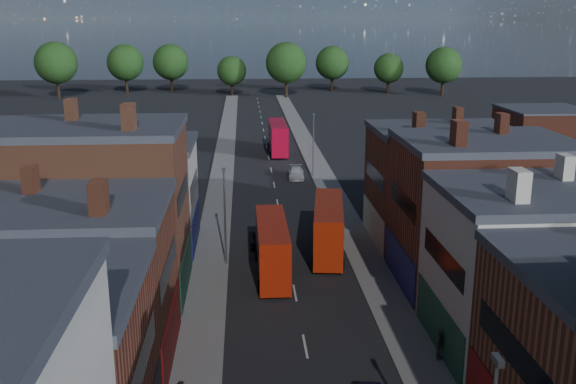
{
  "coord_description": "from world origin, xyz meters",
  "views": [
    {
      "loc": [
        -3.52,
        -19.55,
        19.54
      ],
      "look_at": [
        0.0,
        31.38,
        5.74
      ],
      "focal_mm": 40.0,
      "sensor_mm": 36.0,
      "label": 1
    }
  ],
  "objects": [
    {
      "name": "pavement_west",
      "position": [
        -6.5,
        50.0,
        0.06
      ],
      "size": [
        3.0,
        200.0,
        0.12
      ],
      "primitive_type": "cube",
      "color": "gray",
      "rests_on": "ground"
    },
    {
      "name": "pavement_east",
      "position": [
        6.5,
        50.0,
        0.06
      ],
      "size": [
        3.0,
        200.0,
        0.12
      ],
      "primitive_type": "cube",
      "color": "gray",
      "rests_on": "ground"
    },
    {
      "name": "lamp_post_2",
      "position": [
        -5.2,
        30.0,
        4.7
      ],
      "size": [
        0.25,
        0.7,
        8.12
      ],
      "color": "slate",
      "rests_on": "ground"
    },
    {
      "name": "lamp_post_3",
      "position": [
        5.2,
        60.0,
        4.7
      ],
      "size": [
        0.25,
        0.7,
        8.12
      ],
      "color": "slate",
      "rests_on": "ground"
    },
    {
      "name": "bus_0",
      "position": [
        -1.5,
        27.58,
        2.33
      ],
      "size": [
        2.58,
        10.03,
        4.33
      ],
      "rotation": [
        0.0,
        0.0,
        0.0
      ],
      "color": "#BA1F0A",
      "rests_on": "ground"
    },
    {
      "name": "bus_1",
      "position": [
        3.5,
        31.99,
        2.41
      ],
      "size": [
        3.68,
        10.56,
        4.47
      ],
      "rotation": [
        0.0,
        0.0,
        -0.13
      ],
      "color": "#B5230A",
      "rests_on": "ground"
    },
    {
      "name": "bus_2",
      "position": [
        1.5,
        75.06,
        2.5
      ],
      "size": [
        2.78,
        10.73,
        4.63
      ],
      "rotation": [
        0.0,
        0.0,
        0.01
      ],
      "color": "#B10723",
      "rests_on": "ground"
    },
    {
      "name": "car_2",
      "position": [
        -2.24,
        34.49,
        0.57
      ],
      "size": [
        2.01,
        4.16,
        1.14
      ],
      "primitive_type": "imported",
      "rotation": [
        0.0,
        0.0,
        0.03
      ],
      "color": "black",
      "rests_on": "ground"
    },
    {
      "name": "car_3",
      "position": [
        2.96,
        59.22,
        0.68
      ],
      "size": [
        2.14,
        4.8,
        1.37
      ],
      "primitive_type": "imported",
      "rotation": [
        0.0,
        0.0,
        -0.05
      ],
      "color": "silver",
      "rests_on": "ground"
    },
    {
      "name": "ped_3",
      "position": [
        7.7,
        13.82,
        1.08
      ],
      "size": [
        0.94,
        1.23,
        1.92
      ],
      "primitive_type": "imported",
      "rotation": [
        0.0,
        0.0,
        1.14
      ],
      "color": "#615A53",
      "rests_on": "pavement_east"
    }
  ]
}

